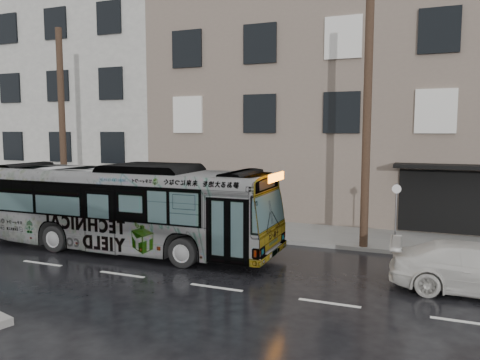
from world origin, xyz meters
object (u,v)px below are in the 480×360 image
object	(u,v)px
sign_post	(396,216)
bus	(125,207)
utility_pole_front	(367,124)
white_sedan	(479,269)
utility_pole_rear	(62,126)

from	to	relation	value
sign_post	bus	size ratio (longest dim) A/B	0.21
bus	sign_post	bearing A→B (deg)	-70.87
utility_pole_front	sign_post	bearing A→B (deg)	0.00
bus	white_sedan	world-z (taller)	bus
utility_pole_rear	white_sedan	size ratio (longest dim) A/B	1.93
utility_pole_front	sign_post	world-z (taller)	utility_pole_front
utility_pole_rear	white_sedan	xyz separation A→B (m)	(17.51, -3.52, -3.97)
utility_pole_rear	bus	distance (m)	7.34
sign_post	white_sedan	xyz separation A→B (m)	(2.41, -3.52, -0.67)
utility_pole_front	utility_pole_rear	size ratio (longest dim) A/B	1.00
utility_pole_front	utility_pole_rear	bearing A→B (deg)	180.00
utility_pole_rear	bus	xyz separation A→B (m)	(5.83, -3.26, -3.04)
white_sedan	utility_pole_front	bearing A→B (deg)	42.26
white_sedan	bus	bearing A→B (deg)	86.10
utility_pole_rear	sign_post	bearing A→B (deg)	0.00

